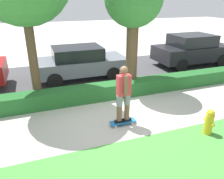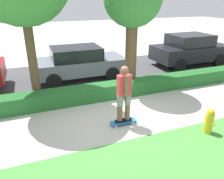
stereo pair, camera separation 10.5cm
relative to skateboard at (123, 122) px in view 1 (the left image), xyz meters
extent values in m
plane|color=#BCB7AD|center=(-0.04, 0.25, -0.07)|extent=(60.00, 60.00, 0.00)
cube|color=#474749|center=(-0.04, 4.45, -0.07)|extent=(18.45, 5.00, 0.01)
cube|color=#236028|center=(-0.04, 1.85, 0.19)|extent=(18.45, 0.60, 0.53)
cube|color=#1E6BAD|center=(0.00, 0.00, 0.01)|extent=(0.75, 0.24, 0.02)
cylinder|color=silver|center=(0.26, -0.09, -0.04)|extent=(0.07, 0.04, 0.07)
cylinder|color=silver|center=(0.26, 0.09, -0.04)|extent=(0.07, 0.04, 0.07)
cylinder|color=silver|center=(-0.26, -0.09, -0.04)|extent=(0.07, 0.04, 0.07)
cylinder|color=silver|center=(-0.26, 0.09, -0.04)|extent=(0.07, 0.04, 0.07)
cube|color=black|center=(-0.11, 0.00, 0.05)|extent=(0.26, 0.09, 0.07)
cylinder|color=brown|center=(-0.11, 0.00, 0.47)|extent=(0.15, 0.15, 0.75)
cylinder|color=gray|center=(-0.11, 0.00, 0.69)|extent=(0.17, 0.17, 0.30)
cube|color=black|center=(0.11, 0.00, 0.05)|extent=(0.26, 0.09, 0.07)
cylinder|color=brown|center=(0.11, 0.00, 0.47)|extent=(0.15, 0.15, 0.75)
cylinder|color=gray|center=(0.11, 0.00, 0.69)|extent=(0.17, 0.17, 0.30)
cube|color=#C6383D|center=(0.00, 0.00, 1.12)|extent=(0.36, 0.20, 0.56)
cylinder|color=brown|center=(0.00, -0.15, 1.18)|extent=(0.12, 0.12, 0.52)
cylinder|color=brown|center=(0.00, 0.15, 1.18)|extent=(0.12, 0.12, 0.52)
sphere|color=brown|center=(0.00, 0.00, 1.54)|extent=(0.21, 0.21, 0.21)
cylinder|color=brown|center=(-2.18, 2.23, 1.50)|extent=(0.28, 0.28, 3.15)
cylinder|color=brown|center=(1.22, 2.18, 1.32)|extent=(0.42, 0.42, 2.80)
cube|color=slate|center=(-0.27, 4.23, 0.53)|extent=(3.94, 1.74, 0.59)
cube|color=black|center=(-0.39, 4.23, 1.08)|extent=(2.05, 1.53, 0.51)
cylinder|color=black|center=(0.95, 3.43, 0.24)|extent=(0.62, 0.21, 0.62)
cylinder|color=black|center=(0.95, 5.03, 0.24)|extent=(0.62, 0.21, 0.62)
cylinder|color=black|center=(-1.49, 3.43, 0.24)|extent=(0.62, 0.21, 0.62)
cylinder|color=black|center=(-1.49, 5.03, 0.24)|extent=(0.62, 0.21, 0.62)
cube|color=black|center=(5.69, 4.30, 0.61)|extent=(3.98, 1.87, 0.72)
cube|color=black|center=(5.57, 4.30, 1.25)|extent=(2.08, 1.63, 0.57)
cylinder|color=black|center=(6.91, 3.45, 0.25)|extent=(0.65, 0.22, 0.65)
cylinder|color=black|center=(6.91, 5.14, 0.25)|extent=(0.65, 0.22, 0.65)
cylinder|color=black|center=(4.46, 3.45, 0.25)|extent=(0.65, 0.22, 0.65)
cylinder|color=black|center=(4.46, 5.14, 0.25)|extent=(0.65, 0.22, 0.65)
cylinder|color=gold|center=(1.93, -1.18, 0.21)|extent=(0.22, 0.22, 0.57)
sphere|color=gold|center=(1.93, -1.18, 0.54)|extent=(0.20, 0.20, 0.20)
cylinder|color=gold|center=(1.93, -1.29, 0.27)|extent=(0.08, 0.13, 0.08)
cylinder|color=gold|center=(1.93, -1.07, 0.27)|extent=(0.08, 0.13, 0.08)
camera|label=1|loc=(-2.10, -4.93, 3.24)|focal=35.00mm
camera|label=2|loc=(-2.19, -4.89, 3.24)|focal=35.00mm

